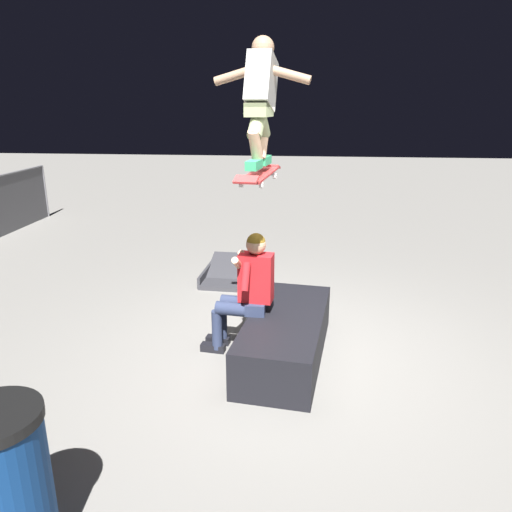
% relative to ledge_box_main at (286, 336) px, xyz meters
% --- Properties ---
extents(ground_plane, '(40.00, 40.00, 0.00)m').
position_rel_ledge_box_main_xyz_m(ground_plane, '(0.02, -0.07, -0.23)').
color(ground_plane, gray).
extents(ledge_box_main, '(1.89, 0.96, 0.47)m').
position_rel_ledge_box_main_xyz_m(ledge_box_main, '(0.00, 0.00, 0.00)').
color(ledge_box_main, black).
rests_on(ledge_box_main, ground).
extents(person_sitting_on_ledge, '(0.60, 0.77, 1.30)m').
position_rel_ledge_box_main_xyz_m(person_sitting_on_ledge, '(0.09, 0.42, 0.49)').
color(person_sitting_on_ledge, '#2D3856').
rests_on(person_sitting_on_ledge, ground).
extents(skateboard, '(1.04, 0.35, 0.13)m').
position_rel_ledge_box_main_xyz_m(skateboard, '(-0.08, 0.27, 1.67)').
color(skateboard, '#B72D2D').
extents(skater_airborne, '(0.63, 0.89, 1.12)m').
position_rel_ledge_box_main_xyz_m(skater_airborne, '(-0.02, 0.26, 2.35)').
color(skater_airborne, '#2D9E66').
extents(kicker_ramp, '(1.11, 0.87, 0.35)m').
position_rel_ledge_box_main_xyz_m(kicker_ramp, '(2.27, 0.89, -0.18)').
color(kicker_ramp, '#38383D').
rests_on(kicker_ramp, ground).
extents(trash_bin, '(0.52, 0.52, 1.00)m').
position_rel_ledge_box_main_xyz_m(trash_bin, '(-2.53, 1.44, 0.27)').
color(trash_bin, navy).
rests_on(trash_bin, ground).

